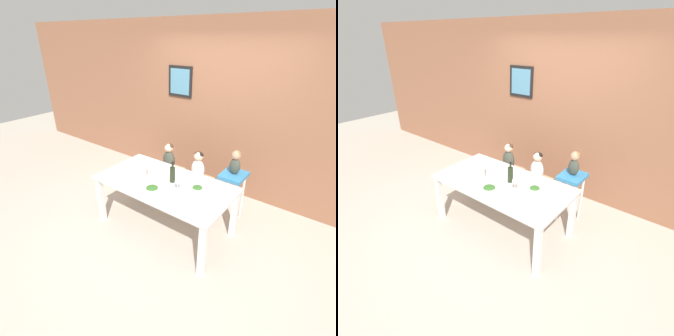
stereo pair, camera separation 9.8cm
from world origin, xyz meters
TOP-DOWN VIEW (x-y plane):
  - ground_plane at (0.00, 0.00)m, footprint 14.00×14.00m
  - wall_back at (-0.00, 1.47)m, footprint 10.00×0.09m
  - dining_table at (0.00, 0.00)m, footprint 1.78×0.95m
  - chair_far_left at (-0.48, 0.73)m, footprint 0.37×0.44m
  - chair_far_center at (0.07, 0.73)m, footprint 0.37×0.44m
  - chair_right_highchair at (0.63, 0.73)m, footprint 0.32×0.37m
  - person_child_left at (-0.48, 0.73)m, footprint 0.21×0.15m
  - person_child_center at (0.07, 0.73)m, footprint 0.21×0.15m
  - person_baby_right at (0.63, 0.73)m, footprint 0.15×0.13m
  - wine_bottle at (0.07, 0.07)m, footprint 0.07×0.07m
  - paper_towel_roll at (-0.28, -0.11)m, footprint 0.11×0.11m
  - wine_glass_near at (0.25, -0.06)m, footprint 0.07×0.07m
  - salad_bowl_large at (0.02, -0.28)m, footprint 0.17×0.17m
  - salad_bowl_small at (0.46, 0.05)m, footprint 0.14×0.14m
  - dinner_plate_front_left at (-0.59, -0.19)m, footprint 0.21×0.21m
  - dinner_plate_back_left at (-0.50, 0.25)m, footprint 0.21×0.21m

SIDE VIEW (x-z plane):
  - ground_plane at x=0.00m, z-range 0.00..0.00m
  - chair_far_left at x=-0.48m, z-range 0.16..0.62m
  - chair_far_center at x=0.07m, z-range 0.16..0.62m
  - chair_right_highchair at x=0.63m, z-range 0.21..0.95m
  - dining_table at x=0.00m, z-range 0.28..1.00m
  - person_child_left at x=-0.48m, z-range 0.47..0.92m
  - person_child_center at x=0.07m, z-range 0.47..0.92m
  - dinner_plate_front_left at x=-0.59m, z-range 0.73..0.74m
  - dinner_plate_back_left at x=-0.50m, z-range 0.73..0.74m
  - salad_bowl_large at x=0.02m, z-range 0.73..0.81m
  - salad_bowl_small at x=0.46m, z-range 0.73..0.81m
  - wine_bottle at x=0.07m, z-range 0.70..0.98m
  - wine_glass_near at x=0.25m, z-range 0.77..0.95m
  - paper_towel_roll at x=-0.28m, z-range 0.73..1.00m
  - person_baby_right at x=0.63m, z-range 0.77..1.11m
  - wall_back at x=0.00m, z-range 0.00..2.70m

